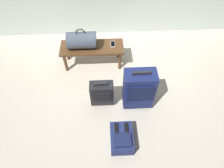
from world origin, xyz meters
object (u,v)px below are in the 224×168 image
Objects in this scene: suitcase_upright_navy at (139,89)px; suitcase_small_charcoal at (102,93)px; cell_phone at (113,44)px; backpack_navy at (122,138)px; duffel_bag_slate at (82,40)px; bench at (92,49)px.

suitcase_small_charcoal is (-0.50, 0.04, -0.12)m from suitcase_upright_navy.
cell_phone is 0.38× the size of backpack_navy.
suitcase_upright_navy is 1.50× the size of suitcase_small_charcoal.
cell_phone reaches higher than backpack_navy.
suitcase_small_charcoal is (0.28, -0.81, -0.27)m from duffel_bag_slate.
suitcase_upright_navy is (0.64, -0.85, 0.03)m from bench.
bench is 2.63× the size of backpack_navy.
suitcase_small_charcoal reaches higher than cell_phone.
backpack_navy is at bearing -75.23° from bench.
cell_phone is 0.88m from suitcase_small_charcoal.
suitcase_small_charcoal is at bearing 111.24° from backpack_navy.
bench is 1.48m from backpack_navy.
bench is at bearing -173.23° from cell_phone.
bench is 2.17× the size of suitcase_small_charcoal.
suitcase_upright_navy is 1.82× the size of backpack_navy.
bench is 6.94× the size of cell_phone.
duffel_bag_slate reaches higher than suitcase_upright_navy.
suitcase_small_charcoal is at bearing -70.73° from duffel_bag_slate.
duffel_bag_slate is 1.56m from backpack_navy.
bench is 2.27× the size of duffel_bag_slate.
cell_phone is at bearing 91.56° from backpack_navy.
suitcase_upright_navy is 0.51m from suitcase_small_charcoal.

